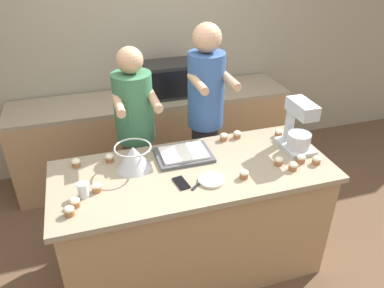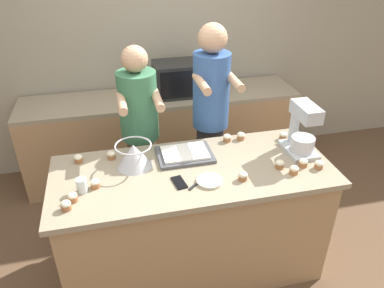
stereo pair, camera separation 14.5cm
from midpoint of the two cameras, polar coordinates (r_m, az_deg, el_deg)
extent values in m
plane|color=brown|center=(3.20, -1.14, -17.77)|extent=(16.00, 16.00, 0.00)
cube|color=gray|center=(4.00, -8.62, 15.03)|extent=(10.00, 0.06, 2.70)
cube|color=#A87F56|center=(2.89, -1.23, -11.87)|extent=(1.86, 0.76, 0.89)
cube|color=gray|center=(2.60, -1.34, -4.27)|extent=(1.94, 0.80, 0.04)
cube|color=#A87F56|center=(4.02, -6.79, 1.02)|extent=(2.80, 0.60, 0.86)
cube|color=gray|center=(3.83, -7.19, 6.88)|extent=(2.80, 0.60, 0.04)
cylinder|color=brown|center=(3.31, -9.16, -5.91)|extent=(0.24, 0.24, 0.89)
cylinder|color=#38704C|center=(2.95, -10.29, 5.50)|extent=(0.30, 0.30, 0.55)
sphere|color=tan|center=(2.81, -11.00, 12.42)|extent=(0.20, 0.20, 0.20)
cylinder|color=tan|center=(2.74, -12.68, 5.90)|extent=(0.06, 0.34, 0.06)
cylinder|color=tan|center=(2.76, -7.35, 6.64)|extent=(0.06, 0.34, 0.06)
cylinder|color=#232328|center=(3.40, 0.67, -4.00)|extent=(0.23, 0.23, 0.93)
cylinder|color=#335693|center=(3.03, 0.75, 8.16)|extent=(0.30, 0.30, 0.62)
sphere|color=tan|center=(2.90, 0.81, 15.88)|extent=(0.23, 0.23, 0.23)
cylinder|color=tan|center=(2.80, -0.63, 9.22)|extent=(0.06, 0.34, 0.06)
cylinder|color=tan|center=(2.87, 4.25, 9.72)|extent=(0.06, 0.34, 0.06)
cube|color=#B2B7BC|center=(2.91, 14.05, -0.33)|extent=(0.20, 0.30, 0.03)
cylinder|color=#B2B7BC|center=(2.93, 13.30, 3.16)|extent=(0.07, 0.07, 0.25)
cube|color=#B2B7BC|center=(2.75, 15.02, 5.25)|extent=(0.13, 0.26, 0.10)
cylinder|color=#BCBCC1|center=(2.85, 14.59, 0.51)|extent=(0.17, 0.17, 0.11)
cone|color=#BCBCC1|center=(2.60, -10.49, -2.09)|extent=(0.25, 0.25, 0.17)
torus|color=#BCBCC1|center=(2.55, -10.66, -0.55)|extent=(0.25, 0.25, 0.01)
cube|color=#4C4C51|center=(2.72, -2.81, -1.72)|extent=(0.40, 0.30, 0.02)
cube|color=white|center=(2.71, -2.82, -1.36)|extent=(0.33, 0.24, 0.02)
cube|color=black|center=(3.79, -4.44, 9.85)|extent=(0.51, 0.34, 0.33)
cube|color=black|center=(3.63, -4.53, 8.87)|extent=(0.35, 0.01, 0.27)
cube|color=#2D2D2D|center=(3.68, -1.01, 9.28)|extent=(0.10, 0.01, 0.27)
cube|color=black|center=(2.45, -3.36, -5.98)|extent=(0.09, 0.15, 0.01)
cube|color=black|center=(2.45, -3.36, -5.87)|extent=(0.08, 0.14, 0.00)
cylinder|color=silver|center=(2.43, -17.91, -6.70)|extent=(0.07, 0.07, 0.10)
cylinder|color=beige|center=(2.47, 1.29, -5.56)|extent=(0.17, 0.17, 0.02)
cube|color=#BCBCC1|center=(2.49, 0.15, -5.29)|extent=(0.12, 0.10, 0.01)
cube|color=black|center=(2.42, -1.21, -6.58)|extent=(0.07, 0.07, 0.01)
cylinder|color=#9E6038|center=(2.74, -13.92, -2.33)|extent=(0.06, 0.06, 0.03)
ellipsoid|color=beige|center=(2.73, -13.99, -1.88)|extent=(0.06, 0.06, 0.04)
cylinder|color=#9E6038|center=(2.39, -19.06, -8.67)|extent=(0.06, 0.06, 0.03)
ellipsoid|color=beige|center=(2.37, -19.17, -8.18)|extent=(0.06, 0.06, 0.04)
cylinder|color=#9E6038|center=(2.47, -15.98, -6.66)|extent=(0.06, 0.06, 0.03)
ellipsoid|color=beige|center=(2.46, -16.06, -6.18)|extent=(0.06, 0.06, 0.04)
cylinder|color=#9E6038|center=(2.65, 13.59, -3.57)|extent=(0.06, 0.06, 0.03)
ellipsoid|color=beige|center=(2.63, 13.66, -3.10)|extent=(0.06, 0.06, 0.04)
cylinder|color=#9E6038|center=(2.75, -18.66, -2.98)|extent=(0.06, 0.06, 0.03)
ellipsoid|color=beige|center=(2.74, -18.75, -2.53)|extent=(0.06, 0.06, 0.04)
cylinder|color=#9E6038|center=(2.93, 3.44, 0.85)|extent=(0.06, 0.06, 0.03)
ellipsoid|color=beige|center=(2.92, 3.46, 1.29)|extent=(0.06, 0.06, 0.04)
cylinder|color=#9E6038|center=(2.51, 6.26, -4.86)|extent=(0.06, 0.06, 0.03)
ellipsoid|color=beige|center=(2.49, 6.29, -4.37)|extent=(0.06, 0.06, 0.04)
cylinder|color=#9E6038|center=(2.97, 5.50, 1.21)|extent=(0.06, 0.06, 0.03)
ellipsoid|color=beige|center=(2.96, 5.52, 1.64)|extent=(0.06, 0.06, 0.04)
cylinder|color=#9E6038|center=(2.76, 16.98, -2.62)|extent=(0.06, 0.06, 0.03)
ellipsoid|color=beige|center=(2.74, 17.06, -2.17)|extent=(0.06, 0.06, 0.04)
cylinder|color=#9E6038|center=(2.68, 11.52, -2.83)|extent=(0.06, 0.06, 0.03)
ellipsoid|color=beige|center=(2.67, 11.58, -2.37)|extent=(0.06, 0.06, 0.04)
cylinder|color=#9E6038|center=(3.04, 11.70, 1.43)|extent=(0.06, 0.06, 0.03)
ellipsoid|color=beige|center=(3.03, 11.75, 1.86)|extent=(0.06, 0.06, 0.04)
cylinder|color=#9E6038|center=(2.34, -19.89, -9.83)|extent=(0.06, 0.06, 0.03)
ellipsoid|color=beige|center=(2.32, -20.00, -9.35)|extent=(0.06, 0.06, 0.04)
cylinder|color=#9E6038|center=(2.74, 14.81, -2.45)|extent=(0.06, 0.06, 0.03)
ellipsoid|color=beige|center=(2.73, 14.88, -2.00)|extent=(0.06, 0.06, 0.04)
camera|label=1|loc=(0.07, -91.65, -0.96)|focal=35.00mm
camera|label=2|loc=(0.07, 88.35, 0.96)|focal=35.00mm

